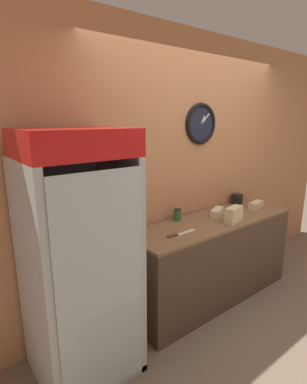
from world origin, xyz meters
name	(u,v)px	position (x,y,z in m)	size (l,w,h in m)	color
ground_plane	(282,339)	(0.00, 0.00, 0.00)	(14.00, 14.00, 0.00)	#7A6651
wall_back	(191,168)	(0.00, 1.17, 1.36)	(5.20, 0.10, 2.70)	tan
prep_counter	(211,259)	(0.00, 0.84, 0.43)	(1.90, 0.58, 0.87)	#4C3828
beverage_cooler	(76,246)	(-1.47, 0.84, 0.99)	(0.70, 0.67, 1.81)	#B2B7BC
sandwich_stack_bottom	(233,219)	(0.09, 0.66, 0.91)	(0.22, 0.12, 0.08)	beige
sandwich_stack_middle	(234,211)	(0.09, 0.66, 0.99)	(0.23, 0.13, 0.08)	beige
sandwich_flat_left	(256,205)	(0.70, 0.81, 0.91)	(0.23, 0.13, 0.07)	beige
sandwich_flat_right	(217,212)	(0.14, 0.92, 0.90)	(0.24, 0.17, 0.07)	beige
chefs_knife	(178,234)	(-0.56, 0.76, 0.88)	(0.32, 0.05, 0.02)	silver
condiment_jar	(177,215)	(-0.31, 1.05, 0.93)	(0.08, 0.08, 0.12)	#336B38
napkin_dispenser	(237,199)	(0.66, 1.06, 0.93)	(0.11, 0.09, 0.12)	black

